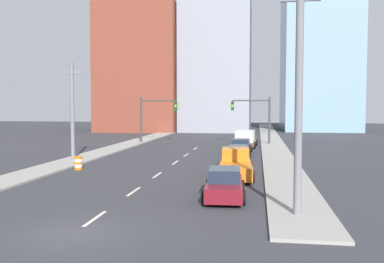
{
  "coord_description": "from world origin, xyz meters",
  "views": [
    {
      "loc": [
        6.52,
        -14.43,
        4.63
      ],
      "look_at": [
        0.57,
        24.53,
        2.2
      ],
      "focal_mm": 40.0,
      "sensor_mm": 36.0,
      "label": 1
    }
  ],
  "objects_px": {
    "sedan_maroon": "(225,185)",
    "pickup_truck_orange": "(235,165)",
    "traffic_barrel": "(78,163)",
    "sedan_black": "(241,147)",
    "utility_pole_left_mid": "(72,111)",
    "traffic_signal_left": "(152,113)",
    "box_truck_brown": "(245,139)",
    "sedan_red": "(238,154)",
    "traffic_signal_right": "(257,113)",
    "sedan_teal": "(246,137)",
    "utility_pole_right_near": "(299,97)"
  },
  "relations": [
    {
      "from": "traffic_barrel",
      "to": "sedan_red",
      "type": "height_order",
      "value": "sedan_red"
    },
    {
      "from": "sedan_red",
      "to": "sedan_black",
      "type": "height_order",
      "value": "sedan_black"
    },
    {
      "from": "traffic_signal_left",
      "to": "sedan_red",
      "type": "bearing_deg",
      "value": -55.33
    },
    {
      "from": "sedan_red",
      "to": "sedan_black",
      "type": "bearing_deg",
      "value": 89.29
    },
    {
      "from": "utility_pole_left_mid",
      "to": "traffic_barrel",
      "type": "relative_size",
      "value": 8.54
    },
    {
      "from": "traffic_barrel",
      "to": "sedan_black",
      "type": "relative_size",
      "value": 0.2
    },
    {
      "from": "traffic_signal_left",
      "to": "traffic_barrel",
      "type": "relative_size",
      "value": 5.88
    },
    {
      "from": "box_truck_brown",
      "to": "sedan_teal",
      "type": "relative_size",
      "value": 1.26
    },
    {
      "from": "utility_pole_left_mid",
      "to": "sedan_maroon",
      "type": "bearing_deg",
      "value": -42.28
    },
    {
      "from": "traffic_signal_left",
      "to": "traffic_barrel",
      "type": "distance_m",
      "value": 22.15
    },
    {
      "from": "traffic_barrel",
      "to": "traffic_signal_left",
      "type": "bearing_deg",
      "value": 89.94
    },
    {
      "from": "utility_pole_right_near",
      "to": "sedan_maroon",
      "type": "distance_m",
      "value": 6.23
    },
    {
      "from": "traffic_signal_left",
      "to": "pickup_truck_orange",
      "type": "relative_size",
      "value": 0.9
    },
    {
      "from": "box_truck_brown",
      "to": "pickup_truck_orange",
      "type": "bearing_deg",
      "value": -86.93
    },
    {
      "from": "sedan_maroon",
      "to": "box_truck_brown",
      "type": "distance_m",
      "value": 26.48
    },
    {
      "from": "sedan_black",
      "to": "traffic_signal_left",
      "type": "bearing_deg",
      "value": 140.61
    },
    {
      "from": "utility_pole_left_mid",
      "to": "sedan_black",
      "type": "height_order",
      "value": "utility_pole_left_mid"
    },
    {
      "from": "pickup_truck_orange",
      "to": "sedan_black",
      "type": "distance_m",
      "value": 13.4
    },
    {
      "from": "traffic_signal_right",
      "to": "sedan_teal",
      "type": "distance_m",
      "value": 4.84
    },
    {
      "from": "sedan_maroon",
      "to": "sedan_black",
      "type": "bearing_deg",
      "value": 87.03
    },
    {
      "from": "utility_pole_right_near",
      "to": "pickup_truck_orange",
      "type": "xyz_separation_m",
      "value": [
        -3.03,
        9.72,
        -4.21
      ]
    },
    {
      "from": "sedan_maroon",
      "to": "utility_pole_right_near",
      "type": "bearing_deg",
      "value": -47.07
    },
    {
      "from": "utility_pole_left_mid",
      "to": "traffic_signal_right",
      "type": "bearing_deg",
      "value": 49.31
    },
    {
      "from": "box_truck_brown",
      "to": "sedan_teal",
      "type": "bearing_deg",
      "value": 94.71
    },
    {
      "from": "traffic_barrel",
      "to": "sedan_black",
      "type": "distance_m",
      "value": 16.44
    },
    {
      "from": "pickup_truck_orange",
      "to": "box_truck_brown",
      "type": "distance_m",
      "value": 19.91
    },
    {
      "from": "traffic_barrel",
      "to": "sedan_black",
      "type": "height_order",
      "value": "sedan_black"
    },
    {
      "from": "sedan_black",
      "to": "sedan_maroon",
      "type": "bearing_deg",
      "value": -88.08
    },
    {
      "from": "traffic_signal_left",
      "to": "sedan_teal",
      "type": "bearing_deg",
      "value": 17.28
    },
    {
      "from": "sedan_red",
      "to": "pickup_truck_orange",
      "type": "bearing_deg",
      "value": -89.97
    },
    {
      "from": "traffic_signal_right",
      "to": "traffic_signal_left",
      "type": "bearing_deg",
      "value": 180.0
    },
    {
      "from": "sedan_black",
      "to": "sedan_teal",
      "type": "height_order",
      "value": "sedan_teal"
    },
    {
      "from": "sedan_black",
      "to": "traffic_barrel",
      "type": "bearing_deg",
      "value": -130.78
    },
    {
      "from": "sedan_black",
      "to": "pickup_truck_orange",
      "type": "bearing_deg",
      "value": -87.24
    },
    {
      "from": "traffic_signal_right",
      "to": "traffic_barrel",
      "type": "bearing_deg",
      "value": -120.14
    },
    {
      "from": "sedan_red",
      "to": "sedan_teal",
      "type": "bearing_deg",
      "value": 88.84
    },
    {
      "from": "sedan_maroon",
      "to": "sedan_black",
      "type": "xyz_separation_m",
      "value": [
        0.05,
        19.96,
        -0.04
      ]
    },
    {
      "from": "traffic_signal_right",
      "to": "pickup_truck_orange",
      "type": "distance_m",
      "value": 23.48
    },
    {
      "from": "utility_pole_right_near",
      "to": "sedan_teal",
      "type": "relative_size",
      "value": 2.16
    },
    {
      "from": "utility_pole_left_mid",
      "to": "sedan_teal",
      "type": "relative_size",
      "value": 1.81
    },
    {
      "from": "sedan_black",
      "to": "utility_pole_left_mid",
      "type": "bearing_deg",
      "value": -148.36
    },
    {
      "from": "traffic_signal_left",
      "to": "box_truck_brown",
      "type": "xyz_separation_m",
      "value": [
        11.41,
        -3.34,
        -2.77
      ]
    },
    {
      "from": "sedan_red",
      "to": "box_truck_brown",
      "type": "distance_m",
      "value": 12.85
    },
    {
      "from": "traffic_signal_left",
      "to": "traffic_barrel",
      "type": "height_order",
      "value": "traffic_signal_left"
    },
    {
      "from": "traffic_signal_left",
      "to": "sedan_red",
      "type": "height_order",
      "value": "traffic_signal_left"
    },
    {
      "from": "traffic_signal_left",
      "to": "sedan_teal",
      "type": "distance_m",
      "value": 12.15
    },
    {
      "from": "sedan_maroon",
      "to": "pickup_truck_orange",
      "type": "xyz_separation_m",
      "value": [
        0.21,
        6.56,
        0.06
      ]
    },
    {
      "from": "traffic_signal_left",
      "to": "sedan_black",
      "type": "distance_m",
      "value": 15.19
    },
    {
      "from": "traffic_barrel",
      "to": "pickup_truck_orange",
      "type": "height_order",
      "value": "pickup_truck_orange"
    },
    {
      "from": "traffic_barrel",
      "to": "sedan_maroon",
      "type": "relative_size",
      "value": 0.2
    }
  ]
}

